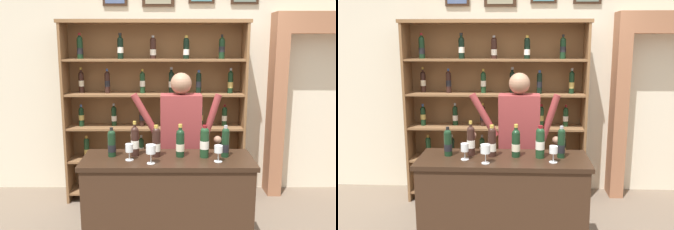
% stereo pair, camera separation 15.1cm
% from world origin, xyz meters
% --- Properties ---
extents(back_wall, '(12.00, 0.19, 3.25)m').
position_xyz_m(back_wall, '(-0.00, 1.71, 1.63)').
color(back_wall, beige).
rests_on(back_wall, ground).
extents(wine_shelf, '(2.23, 0.37, 2.22)m').
position_xyz_m(wine_shelf, '(-0.32, 1.33, 1.16)').
color(wine_shelf, brown).
rests_on(wine_shelf, ground).
extents(archway_doorway, '(1.41, 0.45, 2.32)m').
position_xyz_m(archway_doorway, '(1.84, 1.58, 1.30)').
color(archway_doorway, '#9E6647').
rests_on(archway_doorway, ground).
extents(tasting_counter, '(1.51, 0.53, 0.97)m').
position_xyz_m(tasting_counter, '(-0.16, -0.00, 0.48)').
color(tasting_counter, '#382316').
rests_on(tasting_counter, ground).
extents(shopkeeper, '(0.95, 0.22, 1.67)m').
position_xyz_m(shopkeeper, '(-0.02, 0.58, 1.03)').
color(shopkeeper, '#2D3347').
rests_on(shopkeeper, ground).
extents(tasting_bottle_grappa, '(0.07, 0.07, 0.26)m').
position_xyz_m(tasting_bottle_grappa, '(-0.65, 0.04, 1.09)').
color(tasting_bottle_grappa, black).
rests_on(tasting_bottle_grappa, tasting_counter).
extents(tasting_bottle_super_tuscan, '(0.07, 0.07, 0.32)m').
position_xyz_m(tasting_bottle_super_tuscan, '(-0.45, 0.07, 1.11)').
color(tasting_bottle_super_tuscan, black).
rests_on(tasting_bottle_super_tuscan, tasting_counter).
extents(tasting_bottle_brunello, '(0.07, 0.07, 0.29)m').
position_xyz_m(tasting_bottle_brunello, '(-0.26, 0.04, 1.10)').
color(tasting_bottle_brunello, black).
rests_on(tasting_bottle_brunello, tasting_counter).
extents(tasting_bottle_vin_santo, '(0.08, 0.08, 0.30)m').
position_xyz_m(tasting_bottle_vin_santo, '(-0.05, 0.04, 1.10)').
color(tasting_bottle_vin_santo, black).
rests_on(tasting_bottle_vin_santo, tasting_counter).
extents(tasting_bottle_rosso, '(0.08, 0.08, 0.29)m').
position_xyz_m(tasting_bottle_rosso, '(0.17, 0.02, 1.11)').
color(tasting_bottle_rosso, '#19381E').
rests_on(tasting_bottle_rosso, tasting_counter).
extents(tasting_bottle_bianco, '(0.07, 0.07, 0.29)m').
position_xyz_m(tasting_bottle_bianco, '(0.35, 0.03, 1.10)').
color(tasting_bottle_bianco, black).
rests_on(tasting_bottle_bianco, tasting_counter).
extents(wine_glass_left, '(0.08, 0.08, 0.16)m').
position_xyz_m(wine_glass_left, '(-0.30, -0.15, 1.09)').
color(wine_glass_left, silver).
rests_on(wine_glass_left, tasting_counter).
extents(wine_glass_center, '(0.07, 0.07, 0.14)m').
position_xyz_m(wine_glass_center, '(0.27, -0.10, 1.07)').
color(wine_glass_center, silver).
rests_on(wine_glass_center, tasting_counter).
extents(wine_glass_spare, '(0.07, 0.07, 0.14)m').
position_xyz_m(wine_glass_spare, '(-0.49, -0.06, 1.06)').
color(wine_glass_spare, silver).
rests_on(wine_glass_spare, tasting_counter).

